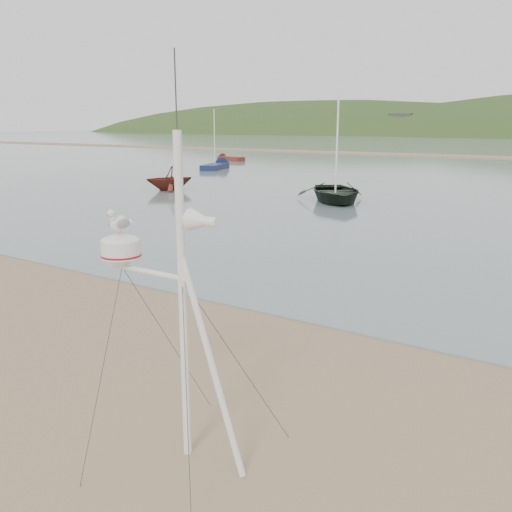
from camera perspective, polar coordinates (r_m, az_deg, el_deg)
The scene contains 6 objects.
ground at distance 9.73m, azimuth -12.79°, elevation -12.53°, with size 560.00×560.00×0.00m, color #866A4D.
mast_rig at distance 7.11m, azimuth -8.14°, elevation -11.56°, with size 2.25×2.40×5.08m.
boat_dark at distance 30.29m, azimuth 8.49°, elevation 10.60°, with size 3.76×1.09×5.27m, color black.
boat_red at distance 35.85m, azimuth -9.16°, elevation 9.20°, with size 2.57×1.57×2.98m, color #5D1F15.
dinghy_red_far at distance 65.45m, azimuth -3.18°, elevation 10.24°, with size 4.85×2.28×1.15m.
sailboat_blue_near at distance 53.96m, azimuth -3.83°, elevation 9.50°, with size 3.37×6.22×6.06m.
Camera 1 is at (6.43, -5.94, 4.25)m, focal length 38.00 mm.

